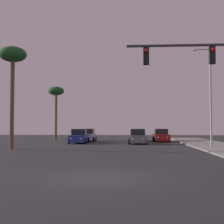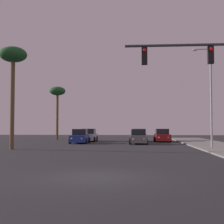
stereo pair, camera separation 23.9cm
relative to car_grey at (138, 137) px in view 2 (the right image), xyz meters
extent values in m
plane|color=#28282B|center=(-1.87, -23.44, -0.76)|extent=(120.00, 120.00, 0.00)
cube|color=slate|center=(0.00, -0.04, -0.18)|extent=(1.88, 4.23, 0.80)
cube|color=black|center=(0.00, 0.11, 0.57)|extent=(1.64, 2.03, 0.70)
cylinder|color=black|center=(-0.90, -1.34, -0.44)|extent=(0.24, 0.64, 0.64)
cylinder|color=black|center=(0.90, -1.34, -0.44)|extent=(0.24, 0.64, 0.64)
cylinder|color=black|center=(-0.90, 1.27, -0.44)|extent=(0.24, 0.64, 0.64)
cylinder|color=black|center=(0.90, 1.27, -0.44)|extent=(0.24, 0.64, 0.64)
sphere|color=#F2EACC|center=(-0.56, -2.16, -0.13)|extent=(0.18, 0.18, 0.18)
sphere|color=#F2EACC|center=(0.56, -2.16, -0.13)|extent=(0.18, 0.18, 0.18)
cube|color=black|center=(0.13, 5.50, -0.18)|extent=(1.89, 4.24, 0.80)
cube|color=black|center=(0.13, 5.65, 0.57)|extent=(1.64, 2.03, 0.70)
cylinder|color=black|center=(-0.77, 4.20, -0.44)|extent=(0.24, 0.64, 0.64)
cylinder|color=black|center=(1.03, 4.20, -0.44)|extent=(0.24, 0.64, 0.64)
cylinder|color=black|center=(-0.77, 6.80, -0.44)|extent=(0.24, 0.64, 0.64)
cylinder|color=black|center=(1.03, 6.80, -0.44)|extent=(0.24, 0.64, 0.64)
sphere|color=#F2EACC|center=(-0.43, 3.38, -0.13)|extent=(0.18, 0.18, 0.18)
sphere|color=#F2EACC|center=(0.69, 3.38, -0.13)|extent=(0.18, 0.18, 0.18)
cube|color=maroon|center=(3.11, 4.91, -0.18)|extent=(1.86, 4.22, 0.80)
cube|color=black|center=(3.11, 5.06, 0.57)|extent=(1.63, 2.02, 0.70)
cylinder|color=black|center=(2.21, 3.60, -0.44)|extent=(0.24, 0.64, 0.64)
cylinder|color=black|center=(4.01, 3.60, -0.44)|extent=(0.24, 0.64, 0.64)
cylinder|color=black|center=(2.21, 6.21, -0.44)|extent=(0.24, 0.64, 0.64)
cylinder|color=black|center=(4.01, 6.21, -0.44)|extent=(0.24, 0.64, 0.64)
sphere|color=#F2EACC|center=(2.55, 2.79, -0.13)|extent=(0.18, 0.18, 0.18)
sphere|color=#F2EACC|center=(3.67, 2.79, -0.13)|extent=(0.18, 0.18, 0.18)
cube|color=#B7B7BC|center=(-6.53, 5.60, -0.18)|extent=(1.85, 4.22, 0.80)
cube|color=black|center=(-6.53, 5.75, 0.57)|extent=(1.62, 2.02, 0.70)
cylinder|color=black|center=(-7.43, 4.30, -0.44)|extent=(0.24, 0.64, 0.64)
cylinder|color=black|center=(-5.63, 4.30, -0.44)|extent=(0.24, 0.64, 0.64)
cylinder|color=black|center=(-7.43, 6.90, -0.44)|extent=(0.24, 0.64, 0.64)
cylinder|color=black|center=(-5.63, 6.90, -0.44)|extent=(0.24, 0.64, 0.64)
sphere|color=#F2EACC|center=(-7.09, 3.48, -0.13)|extent=(0.18, 0.18, 0.18)
sphere|color=#F2EACC|center=(-5.97, 3.48, -0.13)|extent=(0.18, 0.18, 0.18)
cube|color=navy|center=(-6.87, 0.80, -0.18)|extent=(1.91, 4.25, 0.80)
cube|color=black|center=(-6.87, 0.95, 0.57)|extent=(1.65, 2.04, 0.70)
cylinder|color=black|center=(-7.77, -0.50, -0.44)|extent=(0.24, 0.64, 0.64)
cylinder|color=black|center=(-5.97, -0.50, -0.44)|extent=(0.24, 0.64, 0.64)
cylinder|color=black|center=(-7.77, 2.10, -0.44)|extent=(0.24, 0.64, 0.64)
cylinder|color=black|center=(-5.97, 2.10, -0.44)|extent=(0.24, 0.64, 0.64)
sphere|color=#F2EACC|center=(-7.43, -1.32, -0.13)|extent=(0.18, 0.18, 0.18)
sphere|color=#F2EACC|center=(-6.31, -1.32, -0.13)|extent=(0.18, 0.18, 0.18)
cylinder|color=#38383D|center=(2.52, -19.41, 5.46)|extent=(6.81, 0.14, 0.14)
cube|color=black|center=(3.54, -19.41, 4.91)|extent=(0.30, 0.24, 0.90)
sphere|color=red|center=(3.54, -19.55, 5.18)|extent=(0.20, 0.20, 0.20)
cube|color=black|center=(0.14, -19.41, 4.91)|extent=(0.30, 0.24, 0.90)
sphere|color=red|center=(0.14, -19.55, 5.18)|extent=(0.20, 0.20, 0.20)
cylinder|color=#99999E|center=(6.46, -7.27, 3.86)|extent=(0.18, 0.18, 9.00)
cylinder|color=#99999E|center=(5.76, -7.27, 8.21)|extent=(1.40, 0.10, 0.10)
ellipsoid|color=silver|center=(5.06, -7.27, 8.16)|extent=(0.50, 0.24, 0.20)
cylinder|color=brown|center=(-12.09, 10.56, 2.67)|extent=(0.36, 0.36, 6.87)
ellipsoid|color=#1E5123|center=(-12.09, 10.56, 6.59)|extent=(2.40, 2.40, 1.32)
cylinder|color=brown|center=(-10.99, -9.44, 3.14)|extent=(0.36, 0.36, 7.80)
ellipsoid|color=#1E5123|center=(-10.99, -9.44, 7.51)|extent=(2.40, 2.40, 1.32)
camera|label=1|loc=(-0.60, -35.70, 1.23)|focal=50.00mm
camera|label=2|loc=(-0.36, -35.69, 1.23)|focal=50.00mm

